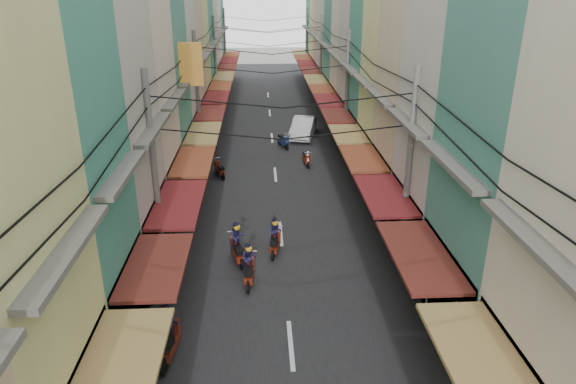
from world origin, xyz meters
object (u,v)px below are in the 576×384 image
object	(u,v)px
bicycle	(418,263)
market_umbrella	(497,291)
white_car	(303,137)
traffic_sign	(430,266)

from	to	relation	value
bicycle	market_umbrella	world-z (taller)	market_umbrella
white_car	bicycle	bearing A→B (deg)	-67.38
white_car	traffic_sign	bearing A→B (deg)	-71.19
traffic_sign	market_umbrella	bearing A→B (deg)	-53.79
bicycle	traffic_sign	bearing A→B (deg)	141.61
white_car	market_umbrella	world-z (taller)	market_umbrella
bicycle	market_umbrella	size ratio (longest dim) A/B	0.63
bicycle	traffic_sign	size ratio (longest dim) A/B	0.57
white_car	bicycle	xyz separation A→B (m)	(3.29, -19.22, 0.00)
white_car	traffic_sign	size ratio (longest dim) A/B	1.79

